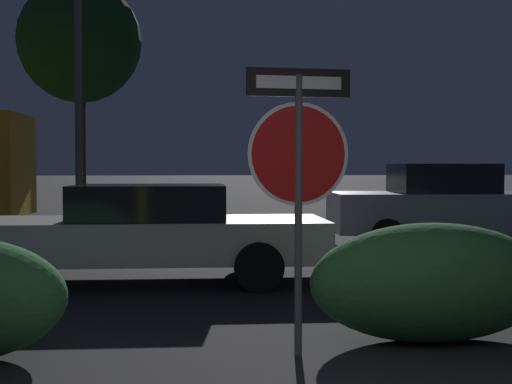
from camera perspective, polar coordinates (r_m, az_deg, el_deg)
name	(u,v)px	position (r m, az deg, el deg)	size (l,w,h in m)	color
road_center_stripe	(208,265)	(10.95, -3.84, -5.82)	(39.59, 0.12, 0.01)	gold
stop_sign	(299,155)	(5.59, 3.42, 2.98)	(0.83, 0.08, 2.26)	#4C4C51
hedge_bush_2	(432,282)	(6.30, 13.90, -7.02)	(2.12, 0.97, 1.02)	#2D6633
passing_car_2	(141,232)	(9.35, -9.20, -3.19)	(4.99, 2.05, 1.26)	silver
passing_car_3	(447,206)	(13.81, 15.04, -1.07)	(4.59, 2.38, 1.55)	#9E9EA3
tree_1	(80,42)	(22.39, -13.93, 11.57)	(3.67, 3.67, 7.10)	#422D1E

